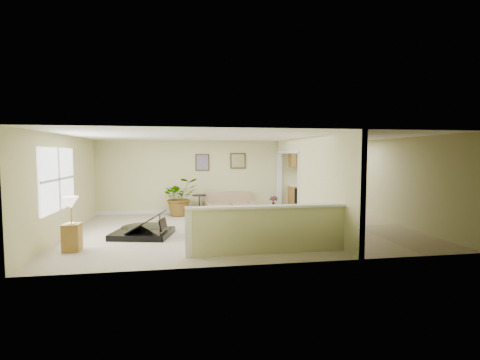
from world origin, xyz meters
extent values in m
plane|color=#C3B298|center=(0.00, 0.00, 0.00)|extent=(9.00, 9.00, 0.00)
cube|color=#C0BF83|center=(0.00, 3.00, 1.25)|extent=(9.00, 0.04, 2.50)
cube|color=#C0BF83|center=(0.00, -3.00, 1.25)|extent=(9.00, 0.04, 2.50)
cube|color=#C0BF83|center=(-4.50, 0.00, 1.25)|extent=(0.04, 6.00, 2.50)
cube|color=#C0BF83|center=(4.50, 0.00, 1.25)|extent=(0.04, 6.00, 2.50)
cube|color=white|center=(0.00, 0.00, 2.50)|extent=(9.00, 6.00, 0.04)
cube|color=tan|center=(3.15, 0.00, 0.00)|extent=(2.70, 6.00, 0.01)
cube|color=#C0BF83|center=(1.80, -1.20, 1.25)|extent=(0.12, 3.60, 2.50)
cube|color=#C0BF83|center=(1.80, 1.77, 2.30)|extent=(0.12, 2.35, 0.40)
cube|color=#C0BF83|center=(0.15, -2.30, 0.47)|extent=(3.30, 0.12, 0.95)
cube|color=silver|center=(0.15, -2.30, 0.96)|extent=(3.40, 0.22, 0.05)
cube|color=silver|center=(-1.50, -2.30, 0.50)|extent=(0.14, 0.14, 1.00)
cube|color=white|center=(-4.49, -0.50, 1.45)|extent=(0.05, 2.15, 1.45)
cube|color=#3B2C15|center=(-0.95, 2.98, 1.75)|extent=(0.48, 0.03, 0.58)
cube|color=#945E78|center=(-0.95, 2.96, 1.75)|extent=(0.40, 0.01, 0.50)
cube|color=#3B2C15|center=(0.30, 2.98, 1.80)|extent=(0.55, 0.03, 0.55)
cube|color=white|center=(0.30, 2.96, 1.80)|extent=(0.46, 0.01, 0.46)
cube|color=olive|center=(3.30, 2.70, 0.45)|extent=(2.30, 0.60, 0.90)
cube|color=beige|center=(3.30, 2.70, 0.92)|extent=(2.36, 0.65, 0.04)
cube|color=black|center=(2.50, 2.69, 0.43)|extent=(0.60, 0.60, 0.84)
cube|color=olive|center=(3.30, 2.82, 1.95)|extent=(2.30, 0.35, 0.75)
cube|color=black|center=(-2.61, -0.37, 0.72)|extent=(1.57, 1.43, 0.28)
cylinder|color=black|center=(-2.75, 0.15, 0.72)|extent=(1.16, 1.16, 0.28)
cube|color=silver|center=(-1.80, -0.37, 0.68)|extent=(0.40, 0.96, 0.02)
cube|color=black|center=(-2.70, -0.27, 0.97)|extent=(1.27, 1.28, 0.63)
cube|color=black|center=(-1.25, -0.55, 0.22)|extent=(0.35, 0.67, 0.44)
cube|color=tan|center=(-0.05, 2.47, 0.23)|extent=(1.75, 1.10, 0.47)
cube|color=tan|center=(-0.05, 2.83, 0.71)|extent=(1.68, 0.38, 0.49)
cube|color=tan|center=(-0.79, 2.47, 0.55)|extent=(0.29, 0.96, 0.18)
cube|color=tan|center=(0.68, 2.47, 0.55)|extent=(0.29, 0.96, 0.18)
cylinder|color=black|center=(-1.09, 2.38, 0.01)|extent=(0.34, 0.34, 0.03)
cylinder|color=black|center=(-1.09, 2.38, 0.34)|extent=(0.03, 0.03, 0.67)
cylinder|color=black|center=(-1.09, 2.38, 0.68)|extent=(0.48, 0.48, 0.03)
cylinder|color=black|center=(-1.73, 2.45, 0.13)|extent=(0.36, 0.36, 0.25)
imported|color=#1C5118|center=(-1.73, 2.45, 0.63)|extent=(1.41, 1.32, 1.26)
cylinder|color=black|center=(1.45, 2.42, 0.11)|extent=(0.31, 0.31, 0.22)
imported|color=#1C5118|center=(1.45, 2.42, 0.30)|extent=(0.43, 0.43, 0.60)
cube|color=olive|center=(-3.91, -1.49, 0.29)|extent=(0.34, 0.34, 0.58)
cylinder|color=#B77E3D|center=(-3.91, -1.49, 0.59)|extent=(0.15, 0.15, 0.02)
cylinder|color=#B77E3D|center=(-3.91, -1.49, 0.78)|extent=(0.03, 0.03, 0.39)
cone|color=#FFECD0|center=(-3.91, -1.49, 1.02)|extent=(0.31, 0.31, 0.25)
camera|label=1|loc=(-1.57, -9.12, 2.02)|focal=26.00mm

